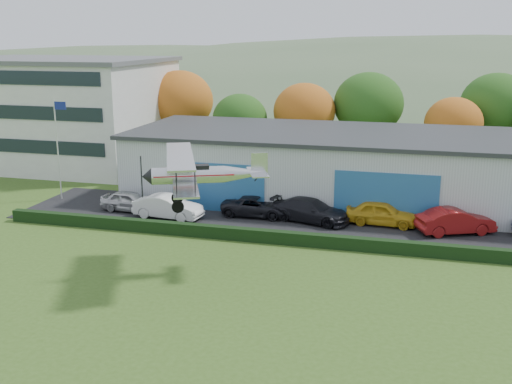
% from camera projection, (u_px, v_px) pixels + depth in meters
% --- Properties ---
extents(apron, '(48.00, 9.00, 0.05)m').
position_uv_depth(apron, '(353.00, 226.00, 41.52)').
color(apron, black).
rests_on(apron, ground).
extents(hedge, '(46.00, 0.60, 0.80)m').
position_uv_depth(hedge, '(345.00, 243.00, 36.93)').
color(hedge, black).
rests_on(hedge, ground).
extents(hangar, '(40.60, 12.60, 5.30)m').
position_uv_depth(hangar, '(391.00, 168.00, 46.89)').
color(hangar, '#B2B7BC').
rests_on(hangar, ground).
extents(office_block, '(20.60, 15.60, 10.40)m').
position_uv_depth(office_block, '(59.00, 111.00, 61.02)').
color(office_block, silver).
rests_on(office_block, ground).
extents(flagpole, '(1.05, 0.10, 8.00)m').
position_uv_depth(flagpole, '(58.00, 140.00, 46.95)').
color(flagpole, silver).
rests_on(flagpole, ground).
extents(tree_belt, '(75.70, 13.22, 10.12)m').
position_uv_depth(tree_belt, '(355.00, 109.00, 59.01)').
color(tree_belt, '#3D2614').
rests_on(tree_belt, ground).
extents(distant_hills, '(430.00, 196.00, 56.00)m').
position_uv_depth(distant_hills, '(372.00, 137.00, 157.98)').
color(distant_hills, '#4C6642').
rests_on(distant_hills, ground).
extents(car_0, '(4.44, 1.97, 1.48)m').
position_uv_depth(car_0, '(130.00, 201.00, 44.71)').
color(car_0, silver).
rests_on(car_0, apron).
extents(car_1, '(5.09, 2.19, 1.63)m').
position_uv_depth(car_1, '(168.00, 207.00, 42.95)').
color(car_1, silver).
rests_on(car_1, apron).
extents(car_2, '(4.99, 2.33, 1.38)m').
position_uv_depth(car_2, '(256.00, 206.00, 43.49)').
color(car_2, black).
rests_on(car_2, apron).
extents(car_3, '(5.90, 3.62, 1.60)m').
position_uv_depth(car_3, '(311.00, 210.00, 42.15)').
color(car_3, black).
rests_on(car_3, apron).
extents(car_4, '(4.93, 2.28, 1.64)m').
position_uv_depth(car_4, '(382.00, 213.00, 41.45)').
color(car_4, gold).
rests_on(car_4, apron).
extents(car_5, '(5.29, 3.65, 1.65)m').
position_uv_depth(car_5, '(456.00, 221.00, 39.62)').
color(car_5, maroon).
rests_on(car_5, apron).
extents(biplane, '(6.83, 7.55, 2.88)m').
position_uv_depth(biplane, '(199.00, 173.00, 32.33)').
color(biplane, silver).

